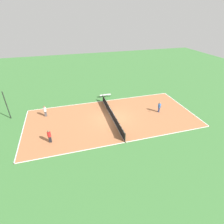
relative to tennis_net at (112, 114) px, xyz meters
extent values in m
plane|color=#3D7538|center=(0.00, 0.00, -0.58)|extent=(80.00, 80.00, 0.00)
cube|color=#AD6B42|center=(0.00, 0.00, -0.57)|extent=(10.12, 21.42, 0.02)
cube|color=white|center=(-5.01, 0.00, -0.56)|extent=(0.10, 21.42, 0.00)
cube|color=white|center=(5.01, 0.00, -0.56)|extent=(0.10, 21.42, 0.00)
cube|color=white|center=(0.00, -10.66, -0.56)|extent=(10.12, 0.10, 0.00)
cube|color=white|center=(0.00, 10.66, -0.56)|extent=(10.12, 0.10, 0.00)
cube|color=white|center=(0.00, 0.00, -0.56)|extent=(10.12, 0.10, 0.00)
cylinder|color=black|center=(-4.91, 0.00, -0.01)|extent=(0.10, 0.10, 1.09)
cylinder|color=black|center=(4.91, 0.00, -0.01)|extent=(0.10, 0.10, 1.09)
cube|color=black|center=(0.00, 0.00, -0.03)|extent=(9.82, 0.03, 1.04)
cube|color=white|center=(0.00, 0.00, 0.46)|extent=(9.82, 0.04, 0.06)
cube|color=silver|center=(6.28, -0.70, -0.15)|extent=(0.36, 1.77, 0.04)
cylinder|color=#4C4C51|center=(6.28, -1.43, -0.37)|extent=(0.08, 0.08, 0.41)
cylinder|color=#4C4C51|center=(6.28, 0.03, -0.37)|extent=(0.08, 0.08, 0.41)
cube|color=navy|center=(-0.26, -6.53, -0.19)|extent=(0.32, 0.29, 0.72)
cylinder|color=blue|center=(-0.26, -6.53, 0.42)|extent=(0.48, 0.48, 0.51)
sphere|color=#A87A56|center=(-0.26, -6.53, 0.78)|extent=(0.22, 0.22, 0.22)
cylinder|color=#262626|center=(-0.54, -6.38, 0.55)|extent=(0.26, 0.15, 0.03)
torus|color=black|center=(-0.79, -6.25, 0.55)|extent=(0.41, 0.41, 0.02)
cube|color=black|center=(-2.78, 7.50, -0.18)|extent=(0.22, 0.27, 0.75)
cylinder|color=red|center=(-2.78, 7.50, 0.46)|extent=(0.39, 0.39, 0.52)
sphere|color=brown|center=(-2.78, 7.50, 0.83)|extent=(0.22, 0.22, 0.22)
cube|color=#4C4C51|center=(2.81, 8.17, -0.18)|extent=(0.21, 0.26, 0.74)
cylinder|color=silver|center=(2.81, 8.17, 0.45)|extent=(0.38, 0.38, 0.52)
sphere|color=brown|center=(2.81, 8.17, 0.82)|extent=(0.22, 0.22, 0.22)
sphere|color=#CCE033|center=(-2.64, 1.13, -0.52)|extent=(0.07, 0.07, 0.07)
sphere|color=#CCE033|center=(-2.70, -10.31, -0.52)|extent=(0.07, 0.07, 0.07)
cylinder|color=black|center=(3.54, 12.48, 1.28)|extent=(0.12, 0.12, 3.71)
camera|label=1|loc=(-18.25, 5.25, 11.39)|focal=28.00mm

